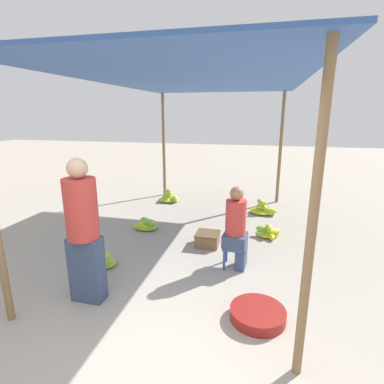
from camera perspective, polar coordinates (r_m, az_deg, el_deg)
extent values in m
plane|color=#A39989|center=(3.26, -12.68, -29.49)|extent=(40.00, 40.00, 0.00)
cylinder|color=olive|center=(2.55, 21.87, -6.35)|extent=(0.08, 0.08, 2.78)
cylinder|color=olive|center=(8.33, -5.40, 8.76)|extent=(0.08, 0.08, 2.78)
cylinder|color=olive|center=(7.89, 16.49, 7.89)|extent=(0.08, 0.08, 2.78)
cube|color=#33569E|center=(5.25, 0.98, 20.69)|extent=(3.48, 5.88, 0.04)
cube|color=#384766|center=(3.99, -19.34, -13.66)|extent=(0.40, 0.22, 0.83)
cylinder|color=#BF3833|center=(3.70, -20.36, -3.03)|extent=(0.38, 0.38, 0.72)
sphere|color=tan|center=(3.59, -21.04, 4.24)|extent=(0.23, 0.23, 0.23)
cube|color=#384C84|center=(4.58, 8.13, -10.21)|extent=(0.34, 0.34, 0.04)
cylinder|color=#384C84|center=(4.55, 6.13, -12.81)|extent=(0.04, 0.04, 0.31)
cylinder|color=#384C84|center=(4.53, 9.63, -13.08)|extent=(0.04, 0.04, 0.31)
cylinder|color=#384C84|center=(4.79, 6.57, -11.32)|extent=(0.04, 0.04, 0.31)
cylinder|color=#384C84|center=(4.77, 9.88, -11.57)|extent=(0.04, 0.04, 0.31)
cube|color=#384766|center=(4.65, 9.35, -12.00)|extent=(0.17, 0.32, 0.35)
cube|color=#384766|center=(4.54, 8.18, -8.95)|extent=(0.37, 0.37, 0.18)
cylinder|color=#BF3833|center=(4.41, 8.35, -4.79)|extent=(0.33, 0.33, 0.52)
sphere|color=#9E704C|center=(4.30, 8.53, -0.27)|extent=(0.20, 0.20, 0.20)
cylinder|color=maroon|center=(3.72, 12.40, -21.76)|extent=(0.63, 0.63, 0.13)
ellipsoid|color=#79B536|center=(4.80, -16.81, -12.32)|extent=(0.31, 0.19, 0.13)
ellipsoid|color=#A0C430|center=(4.85, -16.81, -12.10)|extent=(0.23, 0.18, 0.14)
ellipsoid|color=yellow|center=(5.00, -15.88, -11.81)|extent=(0.21, 0.25, 0.13)
ellipsoid|color=#C4D329|center=(4.78, -16.50, -12.50)|extent=(0.27, 0.35, 0.14)
ellipsoid|color=#74B337|center=(4.88, -16.04, -12.62)|extent=(0.12, 0.26, 0.12)
ellipsoid|color=#93BF32|center=(4.88, -16.49, -12.80)|extent=(0.41, 0.35, 0.10)
ellipsoid|color=#89BB34|center=(7.95, -4.45, -0.73)|extent=(0.15, 0.22, 0.12)
ellipsoid|color=#ABC92E|center=(7.80, -3.34, -1.14)|extent=(0.27, 0.33, 0.14)
ellipsoid|color=#A0C430|center=(7.87, -4.49, -0.17)|extent=(0.32, 0.31, 0.10)
ellipsoid|color=#7AB536|center=(7.87, -4.43, 0.19)|extent=(0.19, 0.24, 0.12)
ellipsoid|color=yellow|center=(7.99, -4.33, -0.94)|extent=(0.28, 0.33, 0.09)
ellipsoid|color=#C7D429|center=(8.12, -5.09, -0.97)|extent=(0.28, 0.29, 0.11)
ellipsoid|color=#9BC230|center=(7.99, -4.87, -0.90)|extent=(0.24, 0.16, 0.11)
ellipsoid|color=#AECA2D|center=(7.92, -4.48, -1.43)|extent=(0.54, 0.47, 0.10)
ellipsoid|color=#7CB636|center=(6.02, -8.90, -5.52)|extent=(0.34, 0.32, 0.14)
ellipsoid|color=#97C131|center=(6.06, -10.03, -6.47)|extent=(0.29, 0.20, 0.15)
ellipsoid|color=yellow|center=(6.04, -8.56, -6.33)|extent=(0.26, 0.28, 0.10)
ellipsoid|color=yellow|center=(6.04, -8.55, -5.81)|extent=(0.31, 0.31, 0.12)
ellipsoid|color=#7DB636|center=(6.26, -8.93, -6.00)|extent=(0.23, 0.15, 0.11)
ellipsoid|color=#85BA34|center=(6.04, -8.09, -5.82)|extent=(0.16, 0.26, 0.13)
ellipsoid|color=#C3D229|center=(6.10, -8.45, -5.89)|extent=(0.23, 0.13, 0.10)
ellipsoid|color=#89BB33|center=(6.10, -8.51, -6.59)|extent=(0.42, 0.37, 0.10)
ellipsoid|color=#89BB33|center=(5.84, 13.15, -6.86)|extent=(0.24, 0.16, 0.11)
ellipsoid|color=#CCD628|center=(5.82, 15.44, -7.22)|extent=(0.29, 0.26, 0.09)
ellipsoid|color=#8DBD33|center=(5.83, 13.06, -7.58)|extent=(0.29, 0.27, 0.09)
ellipsoid|color=#9EC330|center=(5.89, 15.23, -7.72)|extent=(0.31, 0.29, 0.11)
ellipsoid|color=yellow|center=(5.84, 14.70, -7.73)|extent=(0.23, 0.36, 0.09)
ellipsoid|color=yellow|center=(5.79, 14.80, -8.04)|extent=(0.17, 0.35, 0.12)
ellipsoid|color=#ABC92D|center=(5.82, 14.40, -6.51)|extent=(0.14, 0.24, 0.12)
ellipsoid|color=yellow|center=(5.86, 14.19, -7.81)|extent=(0.38, 0.33, 0.10)
ellipsoid|color=#A0C42F|center=(7.13, 13.13, -1.83)|extent=(0.29, 0.32, 0.11)
ellipsoid|color=#ACC92D|center=(7.04, 14.69, -3.47)|extent=(0.33, 0.22, 0.12)
ellipsoid|color=#A4C62F|center=(7.40, 13.74, -2.84)|extent=(0.21, 0.13, 0.14)
ellipsoid|color=yellow|center=(7.20, 12.97, -2.51)|extent=(0.16, 0.34, 0.12)
ellipsoid|color=#9AC230|center=(7.39, 13.24, -2.85)|extent=(0.33, 0.32, 0.13)
ellipsoid|color=#9CC330|center=(7.07, 13.14, -1.93)|extent=(0.24, 0.27, 0.14)
ellipsoid|color=#A2C52F|center=(7.12, 13.19, -2.79)|extent=(0.34, 0.36, 0.12)
ellipsoid|color=yellow|center=(7.16, 13.33, -3.55)|extent=(0.59, 0.51, 0.10)
cube|color=brown|center=(5.34, 2.99, -9.03)|extent=(0.39, 0.39, 0.21)
cube|color=brown|center=(5.29, 3.01, -7.90)|extent=(0.41, 0.41, 0.02)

